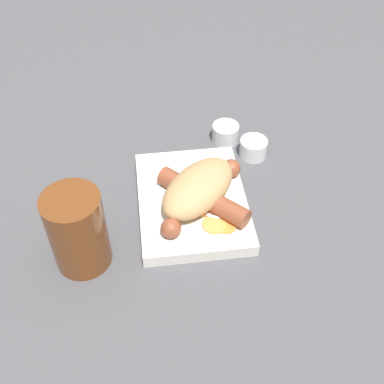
{
  "coord_description": "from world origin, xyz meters",
  "views": [
    {
      "loc": [
        0.5,
        -0.06,
        0.55
      ],
      "look_at": [
        0.0,
        0.0,
        0.03
      ],
      "focal_mm": 45.0,
      "sensor_mm": 36.0,
      "label": 1
    }
  ],
  "objects": [
    {
      "name": "pickled_veggies",
      "position": [
        0.04,
        0.04,
        0.02
      ],
      "size": [
        0.08,
        0.07,
        0.01
      ],
      "color": "#F99E4C",
      "rests_on": "food_tray"
    },
    {
      "name": "ground_plane",
      "position": [
        0.0,
        0.0,
        0.0
      ],
      "size": [
        3.0,
        3.0,
        0.0
      ],
      "primitive_type": "plane",
      "color": "#4C4C51"
    },
    {
      "name": "condiment_cup_far",
      "position": [
        -0.15,
        0.08,
        0.01
      ],
      "size": [
        0.05,
        0.05,
        0.03
      ],
      "color": "silver",
      "rests_on": "ground_plane"
    },
    {
      "name": "bread_roll",
      "position": [
        0.01,
        0.01,
        0.05
      ],
      "size": [
        0.15,
        0.15,
        0.05
      ],
      "color": "tan",
      "rests_on": "food_tray"
    },
    {
      "name": "condiment_cup_near",
      "position": [
        -0.1,
        0.12,
        0.01
      ],
      "size": [
        0.05,
        0.05,
        0.03
      ],
      "color": "silver",
      "rests_on": "ground_plane"
    },
    {
      "name": "sausage",
      "position": [
        0.02,
        0.01,
        0.04
      ],
      "size": [
        0.14,
        0.14,
        0.03
      ],
      "color": "brown",
      "rests_on": "food_tray"
    },
    {
      "name": "food_tray",
      "position": [
        0.0,
        0.0,
        0.01
      ],
      "size": [
        0.21,
        0.16,
        0.02
      ],
      "color": "silver",
      "rests_on": "ground_plane"
    },
    {
      "name": "drink_glass",
      "position": [
        0.08,
        -0.16,
        0.06
      ],
      "size": [
        0.08,
        0.08,
        0.12
      ],
      "color": "brown",
      "rests_on": "ground_plane"
    }
  ]
}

